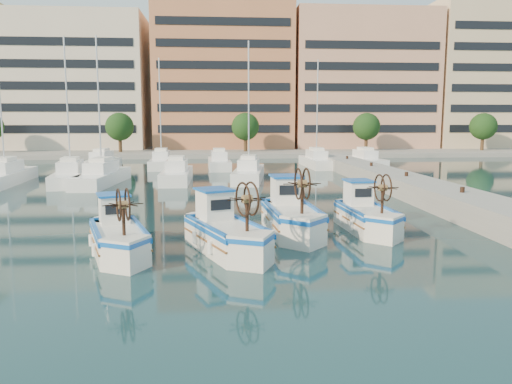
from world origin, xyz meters
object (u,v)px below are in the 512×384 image
object	(u,v)px
fishing_boat_c	(291,214)
fishing_boat_d	(366,214)
fishing_boat_b	(225,231)
fishing_boat_a	(118,234)

from	to	relation	value
fishing_boat_c	fishing_boat_d	distance (m)	3.53
fishing_boat_b	fishing_boat_c	bearing A→B (deg)	23.15
fishing_boat_d	fishing_boat_a	bearing A→B (deg)	-165.93
fishing_boat_a	fishing_boat_b	xyz separation A→B (m)	(4.05, 0.06, 0.05)
fishing_boat_a	fishing_boat_c	bearing A→B (deg)	5.56
fishing_boat_b	fishing_boat_d	distance (m)	7.28
fishing_boat_a	fishing_boat_c	distance (m)	7.67
fishing_boat_b	fishing_boat_c	world-z (taller)	fishing_boat_c
fishing_boat_a	fishing_boat_c	xyz separation A→B (m)	(7.05, 3.04, 0.11)
fishing_boat_a	fishing_boat_b	world-z (taller)	fishing_boat_b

